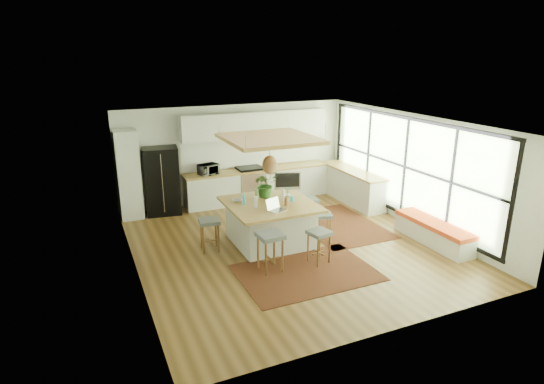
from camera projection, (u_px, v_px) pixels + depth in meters
name	position (u px, v px, depth m)	size (l,w,h in m)	color
floor	(289.00, 245.00, 9.85)	(7.00, 7.00, 0.00)	#513617
ceiling	(291.00, 122.00, 9.04)	(7.00, 7.00, 0.00)	white
wall_back	(235.00, 153.00, 12.50)	(6.50, 6.50, 0.00)	silver
wall_front	(397.00, 250.00, 6.39)	(6.50, 6.50, 0.00)	silver
wall_left	(131.00, 207.00, 8.20)	(7.00, 7.00, 0.00)	silver
wall_right	(412.00, 170.00, 10.70)	(7.00, 7.00, 0.00)	silver
window_wall	(411.00, 168.00, 10.67)	(0.10, 6.20, 2.60)	black
pantry	(128.00, 175.00, 11.16)	(0.55, 0.60, 2.25)	silver
back_counter_base	(258.00, 185.00, 12.71)	(4.20, 0.60, 0.88)	silver
back_counter_top	(258.00, 169.00, 12.57)	(4.24, 0.64, 0.05)	olive
backsplash	(254.00, 152.00, 12.70)	(4.20, 0.02, 0.80)	white
upper_cabinets	(256.00, 124.00, 12.32)	(4.20, 0.34, 0.70)	silver
range	(250.00, 184.00, 12.59)	(0.76, 0.62, 1.00)	#A5A5AA
right_counter_base	(352.00, 186.00, 12.59)	(0.60, 2.50, 0.88)	silver
right_counter_top	(353.00, 171.00, 12.46)	(0.64, 2.54, 0.05)	olive
window_bench	(433.00, 232.00, 9.87)	(0.52, 2.00, 0.50)	silver
ceiling_panel	(270.00, 151.00, 9.47)	(1.86, 1.86, 0.80)	olive
rug_near	(307.00, 272.00, 8.60)	(2.60, 1.80, 0.01)	black
rug_right	(338.00, 225.00, 10.97)	(1.80, 2.60, 0.01)	black
fridge	(162.00, 179.00, 11.52)	(0.87, 0.68, 1.76)	black
island	(270.00, 223.00, 9.84)	(1.85, 1.85, 0.93)	olive
stool_near_left	(270.00, 254.00, 8.59)	(0.46, 0.46, 0.78)	#4E5457
stool_near_right	(319.00, 246.00, 8.93)	(0.40, 0.40, 0.68)	#4E5457
stool_right_front	(323.00, 225.00, 10.00)	(0.38, 0.38, 0.63)	#4E5457
stool_right_back	(306.00, 215.00, 10.60)	(0.46, 0.46, 0.78)	#4E5457
stool_left_side	(210.00, 235.00, 9.47)	(0.42, 0.42, 0.71)	#4E5457
laptop	(277.00, 205.00, 9.18)	(0.36, 0.38, 0.27)	#A5A5AA
monitor	(288.00, 184.00, 10.13)	(0.60, 0.22, 0.56)	#A5A5AA
microwave	(208.00, 168.00, 11.91)	(0.51, 0.28, 0.34)	#A5A5AA
island_plant	(266.00, 187.00, 10.04)	(0.54, 0.60, 0.47)	#1E4C19
island_bowl	(237.00, 200.00, 9.77)	(0.21, 0.21, 0.05)	white
island_bottle_0	(245.00, 201.00, 9.54)	(0.07, 0.07, 0.19)	#3AD3EA
island_bottle_1	(255.00, 203.00, 9.38)	(0.07, 0.07, 0.19)	silver
island_bottle_2	(286.00, 201.00, 9.50)	(0.07, 0.07, 0.19)	brown
island_bottle_3	(284.00, 196.00, 9.85)	(0.07, 0.07, 0.19)	white
island_bottle_4	(257.00, 197.00, 9.81)	(0.07, 0.07, 0.19)	#5F824E
island_bottle_5	(293.00, 197.00, 9.77)	(0.07, 0.07, 0.19)	#3AD3EA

